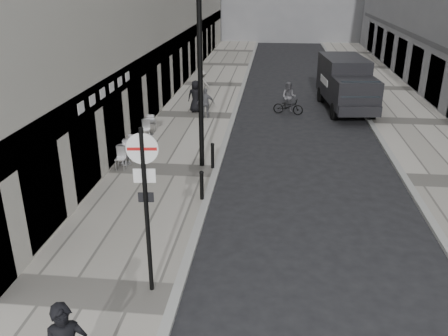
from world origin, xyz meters
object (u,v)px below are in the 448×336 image
at_px(sign_post, 145,191).
at_px(lamppost, 200,63).
at_px(cyclist, 288,102).
at_px(panel_van, 346,82).

distance_m(sign_post, lamppost, 8.03).
xyz_separation_m(sign_post, cyclist, (3.47, 16.05, -1.99)).
distance_m(lamppost, panel_van, 11.81).
distance_m(panel_van, cyclist, 3.50).
xyz_separation_m(lamppost, cyclist, (3.47, 8.14, -3.38)).
distance_m(sign_post, cyclist, 16.55).
bearing_deg(sign_post, panel_van, 63.38).
bearing_deg(lamppost, cyclist, 66.92).
relative_size(panel_van, cyclist, 3.49).
height_order(lamppost, panel_van, lamppost).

